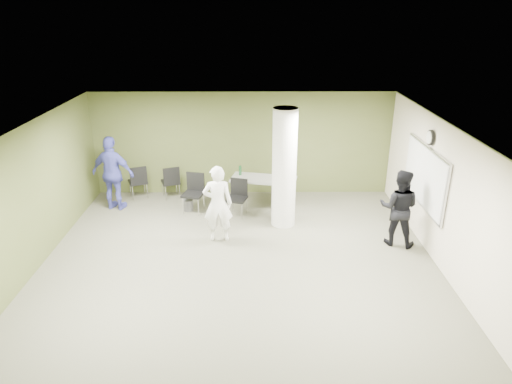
{
  "coord_description": "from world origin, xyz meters",
  "views": [
    {
      "loc": [
        0.29,
        -7.84,
        4.86
      ],
      "look_at": [
        0.35,
        1.0,
        1.23
      ],
      "focal_mm": 32.0,
      "sensor_mm": 36.0,
      "label": 1
    }
  ],
  "objects_px": {
    "woman_white": "(218,204)",
    "chair_back_left": "(138,180)",
    "man_black": "(399,208)",
    "man_blue": "(113,174)",
    "folding_table": "(263,180)"
  },
  "relations": [
    {
      "from": "woman_white",
      "to": "chair_back_left",
      "type": "bearing_deg",
      "value": -49.16
    },
    {
      "from": "man_black",
      "to": "woman_white",
      "type": "bearing_deg",
      "value": 18.6
    },
    {
      "from": "man_black",
      "to": "man_blue",
      "type": "relative_size",
      "value": 0.89
    },
    {
      "from": "woman_white",
      "to": "man_black",
      "type": "bearing_deg",
      "value": 173.83
    },
    {
      "from": "man_black",
      "to": "man_blue",
      "type": "distance_m",
      "value": 6.89
    },
    {
      "from": "chair_back_left",
      "to": "woman_white",
      "type": "height_order",
      "value": "woman_white"
    },
    {
      "from": "chair_back_left",
      "to": "man_blue",
      "type": "xyz_separation_m",
      "value": [
        -0.44,
        -0.65,
        0.41
      ]
    },
    {
      "from": "folding_table",
      "to": "man_blue",
      "type": "height_order",
      "value": "man_blue"
    },
    {
      "from": "man_black",
      "to": "chair_back_left",
      "type": "bearing_deg",
      "value": -1.08
    },
    {
      "from": "woman_white",
      "to": "man_blue",
      "type": "height_order",
      "value": "man_blue"
    },
    {
      "from": "man_blue",
      "to": "man_black",
      "type": "bearing_deg",
      "value": 178.38
    },
    {
      "from": "folding_table",
      "to": "woman_white",
      "type": "xyz_separation_m",
      "value": [
        -1.01,
        -1.83,
        0.14
      ]
    },
    {
      "from": "woman_white",
      "to": "folding_table",
      "type": "bearing_deg",
      "value": -122.43
    },
    {
      "from": "chair_back_left",
      "to": "man_blue",
      "type": "distance_m",
      "value": 0.88
    },
    {
      "from": "chair_back_left",
      "to": "woman_white",
      "type": "distance_m",
      "value": 3.32
    }
  ]
}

